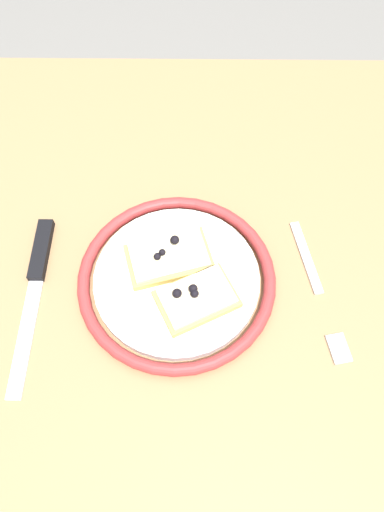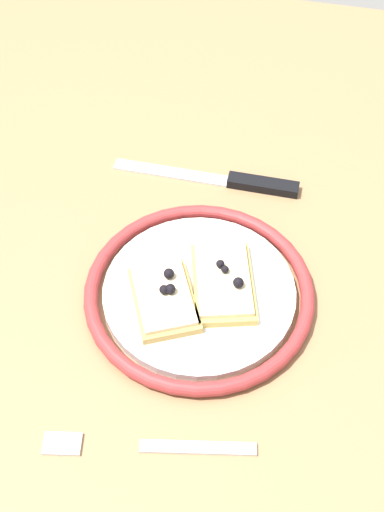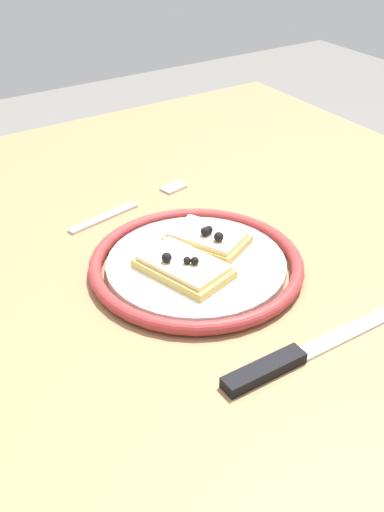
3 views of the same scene
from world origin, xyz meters
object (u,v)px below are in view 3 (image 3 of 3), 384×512
knife (291,358)px  fork (131,206)px  dining_table (243,335)px  plate (196,264)px  pizza_slice_near (207,238)px  pizza_slice_far (183,266)px

knife → fork: (-0.36, 0.02, -0.00)m
dining_table → plate: (-0.05, -0.03, 0.08)m
fork → knife: bearing=-3.1°
plate → knife: plate is taller
pizza_slice_near → fork: pizza_slice_near is taller
dining_table → pizza_slice_near: (-0.08, -0.00, 0.10)m
dining_table → knife: (0.13, -0.04, 0.08)m
dining_table → pizza_slice_near: size_ratio=10.42×
plate → pizza_slice_near: (-0.03, 0.03, 0.01)m
pizza_slice_near → pizza_slice_far: 0.07m
pizza_slice_near → pizza_slice_far: bearing=-57.8°
dining_table → knife: knife is taller
plate → knife: (0.18, -0.01, -0.00)m
plate → fork: size_ratio=1.26×
fork → pizza_slice_far: bearing=-10.3°
plate → pizza_slice_near: 0.04m
pizza_slice_near → fork: (-0.15, -0.02, -0.02)m
knife → fork: 0.36m
pizza_slice_near → knife: 0.21m
dining_table → pizza_slice_far: pizza_slice_far is taller
plate → pizza_slice_far: (0.01, -0.02, 0.01)m
pizza_slice_near → knife: pizza_slice_near is taller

